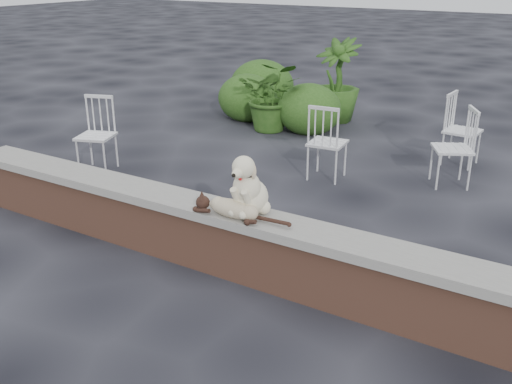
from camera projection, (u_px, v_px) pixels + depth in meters
The scene contains 12 objects.
ground at pixel (225, 269), 5.04m from camera, with size 60.00×60.00×0.00m, color black.
brick_wall at pixel (224, 243), 4.95m from camera, with size 6.00×0.30×0.50m, color brown.
capstone at pixel (223, 213), 4.84m from camera, with size 6.20×0.40×0.08m, color slate.
dog at pixel (251, 183), 4.64m from camera, with size 0.35×0.46×0.53m, color beige, non-canonical shape.
cat at pixel (233, 207), 4.62m from camera, with size 1.01×0.24×0.17m, color tan, non-canonical shape.
chair_a at pixel (96, 135), 7.27m from camera, with size 0.56×0.56×0.94m, color white, non-canonical shape.
chair_d at pixel (452, 147), 6.78m from camera, with size 0.56×0.56×0.94m, color white, non-canonical shape.
chair_c at pixel (328, 141), 7.00m from camera, with size 0.56×0.56×0.94m, color white, non-canonical shape.
chair_e at pixel (463, 130), 7.49m from camera, with size 0.56×0.56×0.94m, color white, non-canonical shape.
potted_plant_a at pixel (272, 96), 9.00m from camera, with size 1.00×0.86×1.11m, color #1E4413.
potted_plant_b at pixel (337, 80), 9.52m from camera, with size 0.77×0.77×1.37m, color #1E4413.
shrubbery at pixel (270, 95), 9.82m from camera, with size 2.54×1.99×0.93m.
Camera 1 is at (2.54, -3.64, 2.50)m, focal length 40.43 mm.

